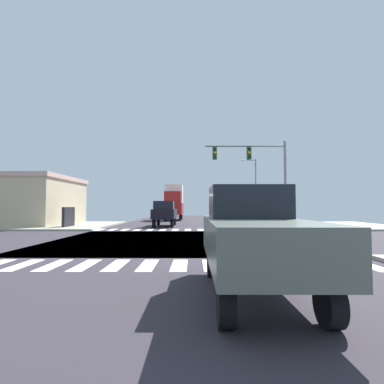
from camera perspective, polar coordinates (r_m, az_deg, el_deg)
name	(u,v)px	position (r m, az deg, el deg)	size (l,w,h in m)	color
ground	(181,240)	(17.24, -2.06, -8.98)	(90.00, 90.00, 0.05)	#342D36
sidewalk_corner_ne	(324,225)	(31.66, 23.29, -5.71)	(12.00, 12.00, 0.14)	#A09B91
sidewalk_corner_nw	(49,225)	(32.24, -24.97, -5.62)	(12.00, 12.00, 0.14)	#9F9F8C
crosswalk_near	(164,265)	(10.05, -5.29, -13.38)	(13.50, 2.00, 0.01)	white
crosswalk_far	(182,230)	(24.51, -1.93, -7.03)	(13.50, 2.00, 0.01)	white
traffic_signal_mast	(255,164)	(24.65, 11.59, 5.06)	(6.39, 0.55, 7.01)	gray
street_lamp	(253,184)	(35.36, 11.34, 1.44)	(1.78, 0.32, 7.21)	gray
bank_building	(0,201)	(35.78, -32.10, -1.40)	(15.54, 9.91, 4.80)	#BEAB8B
pickup_nearside_1	(165,212)	(28.74, -5.10, -3.81)	(2.00, 5.10, 2.35)	black
box_truck_queued_1	(174,201)	(42.06, -3.37, -1.71)	(2.40, 7.20, 4.85)	black
pickup_leading_2	(253,233)	(6.86, 11.29, -7.47)	(2.00, 5.10, 2.35)	black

